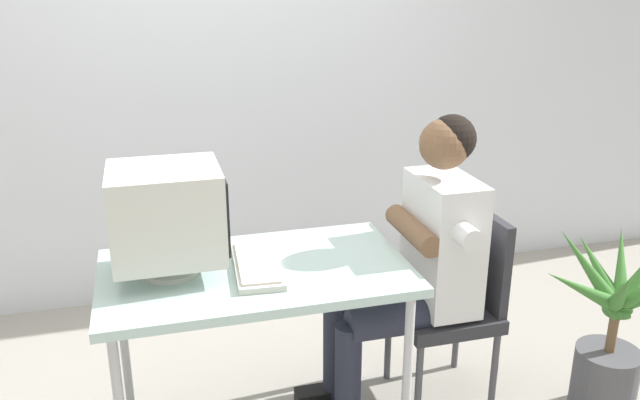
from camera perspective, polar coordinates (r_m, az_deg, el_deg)
name	(u,v)px	position (r m, az deg, el deg)	size (l,w,h in m)	color
wall_back	(260,33)	(3.69, -5.26, 14.42)	(8.00, 0.10, 3.00)	silver
desk	(256,283)	(2.51, -5.66, -7.25)	(1.16, 0.68, 0.75)	#B7B7BC
crt_monitor	(168,214)	(2.40, -13.26, -1.19)	(0.40, 0.36, 0.41)	silver
keyboard	(257,265)	(2.47, -5.57, -5.71)	(0.20, 0.43, 0.03)	silver
office_chair	(456,297)	(2.90, 11.91, -8.33)	(0.41, 0.41, 0.86)	#4C4C51
person_seated	(418,256)	(2.73, 8.65, -4.92)	(0.73, 0.58, 1.29)	silver
potted_plant	(612,333)	(3.03, 24.30, -10.62)	(0.64, 0.63, 0.82)	#4C4C51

